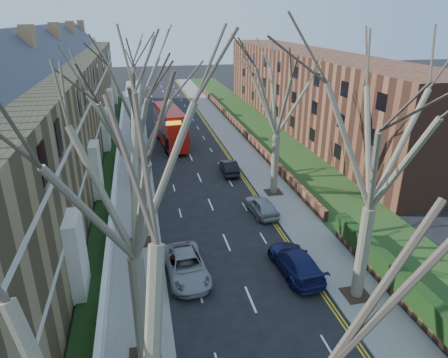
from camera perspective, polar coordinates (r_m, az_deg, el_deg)
pavement_left at (r=48.95m, az=-12.71°, el=4.88°), size 3.00×102.00×0.12m
pavement_right at (r=50.18m, az=1.15°, el=5.86°), size 3.00×102.00×0.12m
terrace_left at (r=40.71m, az=-24.20°, el=7.99°), size 9.70×78.00×13.60m
flats_right at (r=56.38m, az=11.91°, el=12.36°), size 13.97×54.00×10.00m
front_wall_left at (r=41.24m, az=-15.00°, el=2.21°), size 0.30×78.00×1.00m
grass_verge_right at (r=51.34m, az=6.07°, el=6.22°), size 6.00×102.00×0.06m
tree_left_mid at (r=14.62m, az=-13.89°, el=2.96°), size 10.50×10.50×14.71m
tree_left_far at (r=24.37m, az=-13.50°, el=9.85°), size 10.15×10.15×14.22m
tree_left_dist at (r=36.15m, az=-13.41°, el=14.26°), size 10.50×10.50×14.71m
tree_right_mid at (r=19.73m, az=21.64°, el=7.00°), size 10.50×10.50×14.71m
tree_right_far at (r=32.12m, az=7.86°, el=13.14°), size 10.15×10.15×14.22m
double_decker_bus at (r=47.63m, az=-7.69°, el=7.29°), size 3.33×10.26×4.25m
car_left_far at (r=23.94m, az=-5.42°, el=-12.30°), size 2.63×5.08×1.37m
car_right_near at (r=24.52m, az=10.20°, el=-11.57°), size 2.31×5.07×1.44m
car_right_mid at (r=30.92m, az=5.37°, el=-3.84°), size 2.06×4.13×1.35m
car_right_far at (r=38.65m, az=0.75°, el=1.70°), size 1.53×4.00×1.30m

